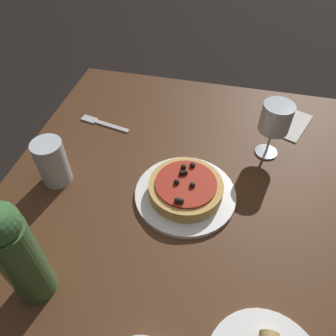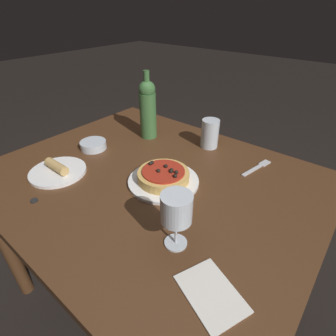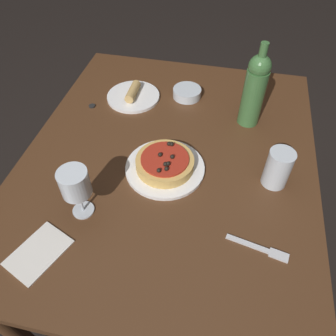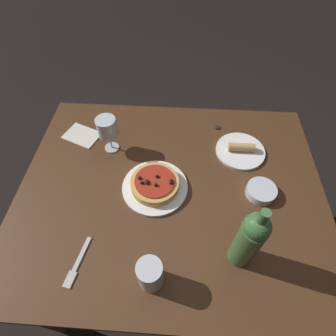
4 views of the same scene
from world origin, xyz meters
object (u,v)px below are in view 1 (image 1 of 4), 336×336
at_px(wine_glass, 276,119).
at_px(fork, 102,123).
at_px(water_cup, 52,162).
at_px(dining_table, 179,236).
at_px(dinner_plate, 184,194).
at_px(pizza, 185,188).
at_px(wine_bottle, 16,252).

relative_size(wine_glass, fork, 0.99).
bearing_deg(fork, water_cup, 94.40).
distance_m(dining_table, dinner_plate, 0.12).
xyz_separation_m(dining_table, dinner_plate, (-0.06, -0.00, 0.10)).
relative_size(pizza, water_cup, 1.47).
bearing_deg(pizza, dining_table, 2.59).
bearing_deg(water_cup, dining_table, 83.03).
relative_size(wine_bottle, water_cup, 2.42).
bearing_deg(wine_bottle, dining_table, 133.97).
height_order(dinner_plate, wine_glass, wine_glass).
relative_size(dinner_plate, fork, 1.52).
height_order(pizza, water_cup, water_cup).
height_order(dining_table, water_cup, water_cup).
height_order(wine_glass, water_cup, wine_glass).
xyz_separation_m(water_cup, fork, (-0.24, 0.03, -0.06)).
bearing_deg(dining_table, fork, -132.65).
bearing_deg(water_cup, pizza, 93.45).
height_order(dining_table, pizza, pizza).
xyz_separation_m(dinner_plate, pizza, (-0.00, -0.00, 0.03)).
bearing_deg(pizza, wine_glass, 136.38).
bearing_deg(dinner_plate, wine_bottle, -39.12).
relative_size(dinner_plate, wine_bottle, 0.83).
relative_size(dining_table, wine_glass, 7.18).
relative_size(water_cup, fork, 0.75).
distance_m(pizza, fork, 0.38).
relative_size(wine_glass, water_cup, 1.31).
relative_size(pizza, fork, 1.10).
bearing_deg(wine_bottle, pizza, 140.89).
relative_size(dining_table, fork, 7.08).
xyz_separation_m(wine_glass, wine_bottle, (0.50, -0.44, 0.02)).
distance_m(wine_glass, fork, 0.51).
xyz_separation_m(pizza, fork, (-0.22, -0.30, -0.03)).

